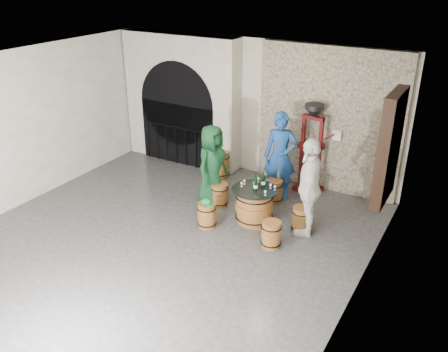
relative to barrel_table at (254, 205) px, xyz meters
The scene contains 30 objects.
ground 2.15m from the barrel_table, 121.99° to the right, with size 8.00×8.00×0.00m, color #303033.
wall_back 2.77m from the barrel_table, 117.07° to the left, with size 8.00×8.00×0.00m, color beige.
wall_left 5.12m from the barrel_table, 158.73° to the right, with size 8.00×8.00×0.00m, color beige.
wall_right 3.23m from the barrel_table, 37.15° to the right, with size 8.00×8.00×0.00m, color beige.
ceiling 3.55m from the barrel_table, 121.99° to the right, with size 8.00×8.00×0.00m, color beige.
stone_facing_panel 2.57m from the barrel_table, 72.48° to the left, with size 3.20×0.12×3.18m, color #9D947D.
arched_opening 3.80m from the barrel_table, 147.35° to the left, with size 3.10×0.60×3.19m.
shuttered_window 2.75m from the barrel_table, 14.90° to the left, with size 0.23×1.10×2.00m.
barrel_table is the anchor object (origin of this frame).
barrel_stool_left 0.96m from the barrel_table, 166.62° to the left, with size 0.38×0.38×0.50m.
barrel_stool_far 0.96m from the barrel_table, 90.54° to the left, with size 0.38×0.38×0.50m.
barrel_stool_right 0.96m from the barrel_table, ahead, with size 0.38×0.38×0.50m.
barrel_stool_near_right 0.96m from the barrel_table, 44.47° to the right, with size 0.38×0.38×0.50m.
barrel_stool_near_left 0.96m from the barrel_table, 136.87° to the right, with size 0.38×0.38×0.50m.
green_cap 0.98m from the barrel_table, 136.66° to the right, with size 0.24×0.19×0.11m.
person_green 1.28m from the barrel_table, 166.62° to the left, with size 0.85×0.55×1.73m, color #0F391D.
person_blue 1.36m from the barrel_table, 90.54° to the left, with size 0.70×0.46×1.93m, color navy.
person_white 1.22m from the barrel_table, ahead, with size 1.12×0.47×1.91m, color white.
wine_bottle_left 0.49m from the barrel_table, 110.19° to the left, with size 0.08×0.08×0.32m.
wine_bottle_center 0.49m from the barrel_table, 55.45° to the right, with size 0.08×0.08×0.32m.
wine_bottle_right 0.52m from the barrel_table, 55.37° to the left, with size 0.08×0.08×0.32m.
tasting_glass_a 0.49m from the barrel_table, behind, with size 0.05×0.05×0.10m, color #C36125, non-canonical shape.
tasting_glass_b 0.56m from the barrel_table, 23.75° to the left, with size 0.05×0.05×0.10m, color #C36125, non-canonical shape.
tasting_glass_c 0.53m from the barrel_table, 105.36° to the left, with size 0.05×0.05×0.10m, color #C36125, non-canonical shape.
tasting_glass_d 0.51m from the barrel_table, 37.20° to the left, with size 0.05×0.05×0.10m, color #C36125, non-canonical shape.
tasting_glass_e 0.52m from the barrel_table, 25.34° to the right, with size 0.05×0.05×0.10m, color #C36125, non-canonical shape.
tasting_glass_f 0.50m from the barrel_table, 161.07° to the left, with size 0.05×0.05×0.10m, color #C36125, non-canonical shape.
side_barrel 2.24m from the barrel_table, 138.28° to the left, with size 0.47×0.47×0.63m.
corking_press 2.05m from the barrel_table, 76.34° to the left, with size 0.84×0.53×2.01m.
control_box 2.47m from the barrel_table, 65.80° to the left, with size 0.18×0.10×0.22m, color silver.
Camera 1 is at (4.74, -5.65, 4.78)m, focal length 38.00 mm.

